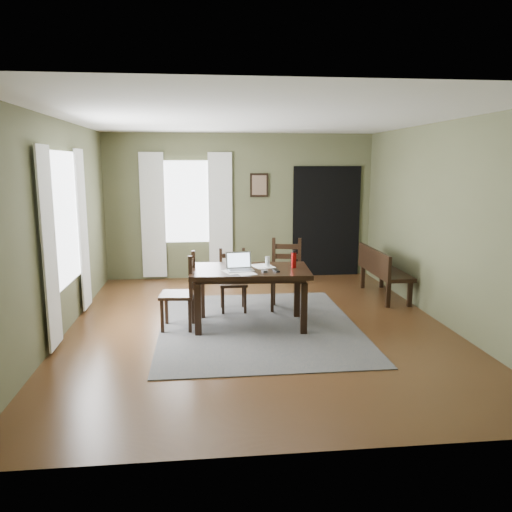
{
  "coord_description": "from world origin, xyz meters",
  "views": [
    {
      "loc": [
        -0.73,
        -6.36,
        2.14
      ],
      "look_at": [
        0.0,
        0.3,
        0.9
      ],
      "focal_mm": 35.0,
      "sensor_mm": 36.0,
      "label": 1
    }
  ],
  "objects": [
    {
      "name": "window_left",
      "position": [
        -2.47,
        0.2,
        1.45
      ],
      "size": [
        0.01,
        1.3,
        1.7
      ],
      "color": "white",
      "rests_on": "ground"
    },
    {
      "name": "rug",
      "position": [
        0.0,
        0.0,
        0.01
      ],
      "size": [
        2.6,
        3.2,
        0.01
      ],
      "color": "#484848",
      "rests_on": "ground"
    },
    {
      "name": "paper_c",
      "position": [
        0.07,
        0.16,
        0.78
      ],
      "size": [
        0.34,
        0.39,
        0.0
      ],
      "primitive_type": "cube",
      "rotation": [
        0.0,
        0.0,
        0.28
      ],
      "color": "white",
      "rests_on": "dining_table"
    },
    {
      "name": "bench",
      "position": [
        2.15,
        1.28,
        0.47
      ],
      "size": [
        0.45,
        1.41,
        0.79
      ],
      "rotation": [
        0.0,
        0.0,
        1.57
      ],
      "color": "black",
      "rests_on": "ground"
    },
    {
      "name": "laptop",
      "position": [
        -0.25,
        -0.04,
        0.84
      ],
      "size": [
        0.36,
        0.3,
        0.23
      ],
      "rotation": [
        0.0,
        0.0,
        0.12
      ],
      "color": "#B7B7BC",
      "rests_on": "dining_table"
    },
    {
      "name": "paper_a",
      "position": [
        -0.34,
        -0.14,
        0.78
      ],
      "size": [
        0.33,
        0.37,
        0.0
      ],
      "primitive_type": "cube",
      "rotation": [
        0.0,
        0.0,
        0.35
      ],
      "color": "white",
      "rests_on": "dining_table"
    },
    {
      "name": "doorway_back",
      "position": [
        1.65,
        2.97,
        1.05
      ],
      "size": [
        1.3,
        0.03,
        2.1
      ],
      "color": "black",
      "rests_on": "ground"
    },
    {
      "name": "curtain_left_far",
      "position": [
        -2.44,
        1.02,
        1.2
      ],
      "size": [
        0.03,
        0.48,
        2.3
      ],
      "color": "silver",
      "rests_on": "ground"
    },
    {
      "name": "water_bottle",
      "position": [
        0.47,
        0.03,
        0.89
      ],
      "size": [
        0.09,
        0.09,
        0.24
      ],
      "rotation": [
        0.0,
        0.0,
        -0.41
      ],
      "color": "#A20E0C",
      "rests_on": "dining_table"
    },
    {
      "name": "window_back",
      "position": [
        -1.0,
        2.97,
        1.45
      ],
      "size": [
        1.0,
        0.01,
        1.5
      ],
      "color": "white",
      "rests_on": "ground"
    },
    {
      "name": "chair_back_right",
      "position": [
        0.5,
        0.78,
        0.51
      ],
      "size": [
        0.54,
        0.54,
        1.04
      ],
      "rotation": [
        0.0,
        0.0,
        -0.21
      ],
      "color": "black",
      "rests_on": "rug"
    },
    {
      "name": "computer_mouse",
      "position": [
        0.05,
        -0.21,
        0.8
      ],
      "size": [
        0.07,
        0.1,
        0.03
      ],
      "primitive_type": "cube",
      "rotation": [
        0.0,
        0.0,
        0.19
      ],
      "color": "#3F3F42",
      "rests_on": "dining_table"
    },
    {
      "name": "room_shell",
      "position": [
        0.0,
        0.0,
        1.8
      ],
      "size": [
        5.02,
        6.02,
        2.71
      ],
      "color": "brown",
      "rests_on": "ground"
    },
    {
      "name": "chair_end",
      "position": [
        -1.01,
        0.0,
        0.49
      ],
      "size": [
        0.48,
        0.47,
        1.0
      ],
      "rotation": [
        0.0,
        0.0,
        -1.66
      ],
      "color": "black",
      "rests_on": "rug"
    },
    {
      "name": "curtain_left_near",
      "position": [
        -2.44,
        -0.62,
        1.2
      ],
      "size": [
        0.03,
        0.48,
        2.3
      ],
      "color": "silver",
      "rests_on": "ground"
    },
    {
      "name": "tv_remote",
      "position": [
        0.21,
        -0.16,
        0.79
      ],
      "size": [
        0.08,
        0.19,
        0.02
      ],
      "primitive_type": "cube",
      "rotation": [
        0.0,
        0.0,
        0.15
      ],
      "color": "black",
      "rests_on": "dining_table"
    },
    {
      "name": "ground",
      "position": [
        0.0,
        0.0,
        -0.01
      ],
      "size": [
        5.0,
        6.0,
        0.01
      ],
      "color": "#492C16"
    },
    {
      "name": "curtain_back_left",
      "position": [
        -1.62,
        2.94,
        1.2
      ],
      "size": [
        0.44,
        0.03,
        2.3
      ],
      "color": "silver",
      "rests_on": "ground"
    },
    {
      "name": "framed_picture",
      "position": [
        0.35,
        2.97,
        1.75
      ],
      "size": [
        0.34,
        0.03,
        0.44
      ],
      "color": "black",
      "rests_on": "ground"
    },
    {
      "name": "paper_e",
      "position": [
        -0.19,
        -0.24,
        0.78
      ],
      "size": [
        0.3,
        0.34,
        0.0
      ],
      "primitive_type": "cube",
      "rotation": [
        0.0,
        0.0,
        0.31
      ],
      "color": "white",
      "rests_on": "dining_table"
    },
    {
      "name": "curtain_back_right",
      "position": [
        -0.38,
        2.94,
        1.2
      ],
      "size": [
        0.44,
        0.03,
        2.3
      ],
      "color": "silver",
      "rests_on": "ground"
    },
    {
      "name": "drinking_glass",
      "position": [
        0.14,
        0.14,
        0.85
      ],
      "size": [
        0.07,
        0.07,
        0.13
      ],
      "primitive_type": "cylinder",
      "rotation": [
        0.0,
        0.0,
        -0.22
      ],
      "color": "silver",
      "rests_on": "dining_table"
    },
    {
      "name": "dining_table",
      "position": [
        -0.11,
        0.03,
        0.69
      ],
      "size": [
        1.6,
        1.03,
        0.77
      ],
      "rotation": [
        0.0,
        0.0,
        -0.07
      ],
      "color": "black",
      "rests_on": "rug"
    },
    {
      "name": "chair_back_left",
      "position": [
        -0.29,
        0.78,
        0.45
      ],
      "size": [
        0.4,
        0.4,
        0.9
      ],
      "rotation": [
        0.0,
        0.0,
        0.01
      ],
      "color": "black",
      "rests_on": "rug"
    }
  ]
}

